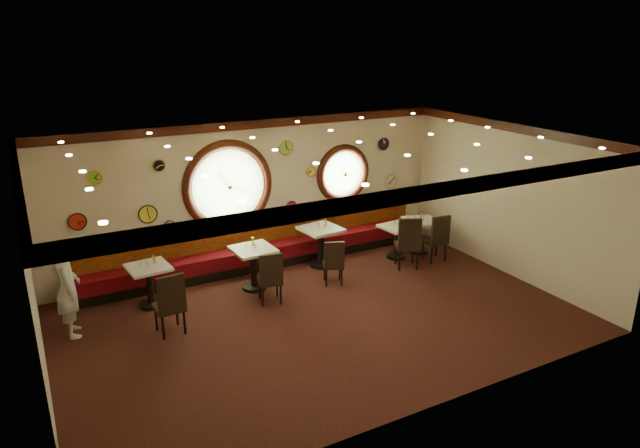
{
  "coord_description": "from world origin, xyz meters",
  "views": [
    {
      "loc": [
        -4.4,
        -8.13,
        4.95
      ],
      "look_at": [
        0.42,
        0.8,
        1.5
      ],
      "focal_mm": 32.0,
      "sensor_mm": 36.0,
      "label": 1
    }
  ],
  "objects": [
    {
      "name": "condiment_b_pepper",
      "position": [
        -0.51,
        1.76,
        0.92
      ],
      "size": [
        0.03,
        0.03,
        0.1
      ],
      "primitive_type": "cylinder",
      "color": "silver",
      "rests_on": "table_b"
    },
    {
      "name": "wall_clock_3",
      "position": [
        0.75,
        2.96,
        2.55
      ],
      "size": [
        0.3,
        0.03,
        0.3
      ],
      "primitive_type": "cylinder",
      "rotation": [
        1.57,
        0.0,
        0.0
      ],
      "color": "#80CA3F",
      "rests_on": "wall_back"
    },
    {
      "name": "condiment_a_pepper",
      "position": [
        -2.6,
        1.94,
        0.86
      ],
      "size": [
        0.03,
        0.03,
        0.1
      ],
      "primitive_type": "cylinder",
      "color": "silver",
      "rests_on": "table_a"
    },
    {
      "name": "chair_e",
      "position": [
        3.59,
        1.14,
        0.63
      ],
      "size": [
        0.5,
        0.5,
        0.68
      ],
      "rotation": [
        0.0,
        0.0,
        -0.1
      ],
      "color": "black",
      "rests_on": "floor"
    },
    {
      "name": "table_d",
      "position": [
        2.93,
        1.75,
        0.48
      ],
      "size": [
        0.75,
        0.75,
        0.76
      ],
      "color": "black",
      "rests_on": "floor"
    },
    {
      "name": "banquette_base",
      "position": [
        0.0,
        2.72,
        0.1
      ],
      "size": [
        8.0,
        0.55,
        0.2
      ],
      "primitive_type": "cube",
      "color": "black",
      "rests_on": "floor"
    },
    {
      "name": "condiment_b_bottle",
      "position": [
        -0.52,
        1.87,
        0.96
      ],
      "size": [
        0.06,
        0.06,
        0.18
      ],
      "primitive_type": "cylinder",
      "color": "gold",
      "rests_on": "table_b"
    },
    {
      "name": "porthole_right_glass",
      "position": [
        2.2,
        3.0,
        1.8
      ],
      "size": [
        1.1,
        0.02,
        1.1
      ],
      "primitive_type": "cylinder",
      "rotation": [
        1.57,
        0.0,
        0.0
      ],
      "color": "#A0D07C",
      "rests_on": "wall_back"
    },
    {
      "name": "chair_a",
      "position": [
        -2.51,
        0.69,
        0.65
      ],
      "size": [
        0.51,
        0.51,
        0.7
      ],
      "rotation": [
        0.0,
        0.0,
        0.08
      ],
      "color": "black",
      "rests_on": "floor"
    },
    {
      "name": "molding_left",
      "position": [
        -4.45,
        0.0,
        3.11
      ],
      "size": [
        0.1,
        6.0,
        0.18
      ],
      "primitive_type": "cube",
      "color": "#341109",
      "rests_on": "wall_back"
    },
    {
      "name": "wall_right",
      "position": [
        4.5,
        0.0,
        1.6
      ],
      "size": [
        0.02,
        6.0,
        3.2
      ],
      "primitive_type": "cube",
      "color": "beige",
      "rests_on": "floor"
    },
    {
      "name": "porthole_left_frame",
      "position": [
        -0.6,
        2.98,
        1.85
      ],
      "size": [
        1.98,
        0.18,
        1.98
      ],
      "primitive_type": "torus",
      "rotation": [
        1.57,
        0.0,
        0.0
      ],
      "color": "#341109",
      "rests_on": "wall_back"
    },
    {
      "name": "wall_clock_7",
      "position": [
        1.35,
        2.96,
        1.95
      ],
      "size": [
        0.22,
        0.03,
        0.22
      ],
      "primitive_type": "cylinder",
      "rotation": [
        1.57,
        0.0,
        0.0
      ],
      "color": "#EEE44F",
      "rests_on": "wall_back"
    },
    {
      "name": "wall_clock_5",
      "position": [
        -3.2,
        2.96,
        2.35
      ],
      "size": [
        0.26,
        0.03,
        0.26
      ],
      "primitive_type": "cylinder",
      "rotation": [
        1.57,
        0.0,
        0.0
      ],
      "color": "#78C527",
      "rests_on": "wall_back"
    },
    {
      "name": "banquette_seat",
      "position": [
        0.0,
        2.72,
        0.35
      ],
      "size": [
        8.0,
        0.55,
        0.3
      ],
      "primitive_type": "cube",
      "color": "#5B0710",
      "rests_on": "banquette_base"
    },
    {
      "name": "condiment_e_salt",
      "position": [
        3.48,
        1.84,
        0.84
      ],
      "size": [
        0.04,
        0.04,
        0.1
      ],
      "primitive_type": "cylinder",
      "color": "silver",
      "rests_on": "table_e"
    },
    {
      "name": "banquette_back",
      "position": [
        0.0,
        2.94,
        0.75
      ],
      "size": [
        8.0,
        0.1,
        0.55
      ],
      "primitive_type": "cube",
      "color": "#5E0F07",
      "rests_on": "wall_back"
    },
    {
      "name": "condiment_d_salt",
      "position": [
        2.87,
        1.8,
        0.81
      ],
      "size": [
        0.04,
        0.04,
        0.1
      ],
      "primitive_type": "cylinder",
      "color": "silver",
      "rests_on": "table_d"
    },
    {
      "name": "condiment_c_salt",
      "position": [
        1.14,
        2.21,
        0.94
      ],
      "size": [
        0.04,
        0.04,
        0.11
      ],
      "primitive_type": "cylinder",
      "color": "#BCBCC0",
      "rests_on": "table_c"
    },
    {
      "name": "condiment_b_salt",
      "position": [
        -0.68,
        1.84,
        0.91
      ],
      "size": [
        0.03,
        0.03,
        0.09
      ],
      "primitive_type": "cylinder",
      "color": "silver",
      "rests_on": "table_b"
    },
    {
      "name": "table_b",
      "position": [
        -0.57,
        1.75,
        0.55
      ],
      "size": [
        0.83,
        0.83,
        0.87
      ],
      "color": "black",
      "rests_on": "floor"
    },
    {
      "name": "condiment_a_salt",
      "position": [
        -2.71,
        2.03,
        0.86
      ],
      "size": [
        0.04,
        0.04,
        0.1
      ],
      "primitive_type": "cylinder",
      "color": "silver",
      "rests_on": "table_a"
    },
    {
      "name": "condiment_c_bottle",
      "position": [
        1.32,
        2.21,
        0.97
      ],
      "size": [
        0.05,
        0.05,
        0.17
      ],
      "primitive_type": "cylinder",
      "color": "gold",
      "rests_on": "table_c"
    },
    {
      "name": "table_c",
      "position": [
        1.17,
        2.16,
        0.56
      ],
      "size": [
        0.89,
        0.89,
        0.88
      ],
      "color": "black",
      "rests_on": "floor"
    },
    {
      "name": "molding_right",
      "position": [
        4.45,
        0.0,
        3.11
      ],
      "size": [
        0.1,
        6.0,
        0.18
      ],
      "primitive_type": "cube",
      "color": "#341109",
      "rests_on": "wall_back"
    },
    {
      "name": "wall_clock_6",
      "position": [
        3.55,
        2.96,
        1.45
      ],
      "size": [
        0.34,
        0.03,
        0.34
      ],
      "primitive_type": "cylinder",
      "rotation": [
        1.57,
        0.0,
        0.0
      ],
      "color": "silver",
      "rests_on": "wall_back"
    },
    {
      "name": "condiment_e_pepper",
      "position": [
        3.66,
        1.76,
        0.85
      ],
      "size": [
        0.04,
        0.04,
        0.11
      ],
      "primitive_type": "cylinder",
      "color": "silver",
      "rests_on": "table_e"
    },
    {
      "name": "porthole_left_ring",
      "position": [
        -0.6,
        2.95,
        1.85
      ],
      "size": [
        1.61,
        0.03,
        1.61
      ],
      "primitive_type": "torus",
      "rotation": [
        1.57,
        0.0,
        0.0
      ],
      "color": "gold",
      "rests_on": "wall_back"
    },
    {
      "name": "porthole_right_ring",
      "position": [
        2.2,
        2.95,
        1.8
      ],
      "size": [
        1.09,
        0.03,
        1.09
      ],
      "primitive_type": "torus",
      "rotation": [
        1.57,
        0.0,
        0.0
      ],
      "color": "gold",
      "rests_on": "wall_back"
    },
    {
      "name": "condiment_a_bottle",
      "position": [
        -2.44,
        2.06,
        0.89
      ],
      "size": [
        0.05,
        0.05,
        0.16
      ],
      "primitive_type": "cylinder",
      "color": "gold",
      "rests_on": "table_a"
    },
    {
      "name": "wall_left",
      "position": [
        -4.5,
        0.0,
        1.6
      ],
      "size": [
        0.02,
        6.0,
        3.2
      ],
      "primitive_type": "cube",
      "color": "beige",
      "rests_on": "floor"
    },
    {
      "name": "wall_clock_1",
      "position": [
        -3.6,
        2.96,
        1.55
      ],
      "size": [
        0.32,
        0.03,
        0.32
      ],
      "primitive_type": "cylinder",
      "rotation": [
        1.57,
        0.0,
        0.0
      ],
      "color": "red",
      "rests_on": "wall_back"
    },
    {
      "name": "waiter",
      "position": [
        -4.0,
        1.52,
        0.86
      ],
      "size": [
        0.43,
        0.64,
        1.72
      ],
      "primitive_type": "imported",
      "rotation": [
        0.0,
        0.0,
        1.54
      ],
      "color": "silver",
      "rests_on": "floor"
    },
    {
      "name": "wall_back",
      "position": [
        0.0,
        3.0,
        1.6
      ],
      "size": [
        9.0,
        0.02,
        3.2
      ],
      "primitive_type": "cube",
      "color": "beige",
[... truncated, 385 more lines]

